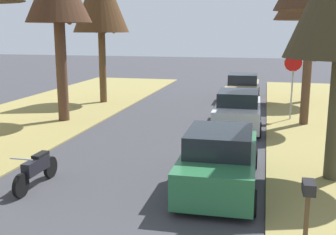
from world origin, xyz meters
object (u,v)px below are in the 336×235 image
object	(u,v)px
parked_sedan_green	(220,160)
parked_sedan_tan	(243,88)
parked_motorcycle	(37,169)
curbside_mailbox	(308,195)
stop_sign_far	(293,72)
parked_sedan_silver	(238,110)

from	to	relation	value
parked_sedan_green	parked_sedan_tan	distance (m)	14.06
parked_motorcycle	curbside_mailbox	bearing A→B (deg)	-14.44
parked_sedan_green	parked_sedan_tan	bearing A→B (deg)	90.81
stop_sign_far	curbside_mailbox	size ratio (longest dim) A/B	2.33
parked_sedan_green	parked_sedan_silver	size ratio (longest dim) A/B	1.00
stop_sign_far	parked_sedan_tan	world-z (taller)	stop_sign_far
parked_sedan_tan	stop_sign_far	bearing A→B (deg)	-64.20
stop_sign_far	parked_sedan_tan	size ratio (longest dim) A/B	0.67
parked_sedan_silver	parked_motorcycle	bearing A→B (deg)	-119.90
stop_sign_far	parked_motorcycle	size ratio (longest dim) A/B	1.44
parked_sedan_silver	parked_motorcycle	xyz separation A→B (m)	(-4.65, -8.09, -0.24)
parked_motorcycle	parked_sedan_tan	bearing A→B (deg)	73.60
stop_sign_far	parked_motorcycle	world-z (taller)	stop_sign_far
parked_sedan_tan	curbside_mailbox	size ratio (longest dim) A/B	3.49
parked_sedan_green	parked_motorcycle	xyz separation A→B (m)	(-4.65, -1.08, -0.24)
parked_motorcycle	curbside_mailbox	distance (m)	6.81
stop_sign_far	parked_sedan_silver	distance (m)	3.34
parked_sedan_silver	curbside_mailbox	size ratio (longest dim) A/B	3.49
stop_sign_far	parked_sedan_silver	size ratio (longest dim) A/B	0.67
parked_sedan_tan	curbside_mailbox	xyz separation A→B (m)	(2.12, -16.83, 0.33)
stop_sign_far	curbside_mailbox	world-z (taller)	stop_sign_far
stop_sign_far	parked_sedan_green	size ratio (longest dim) A/B	0.67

